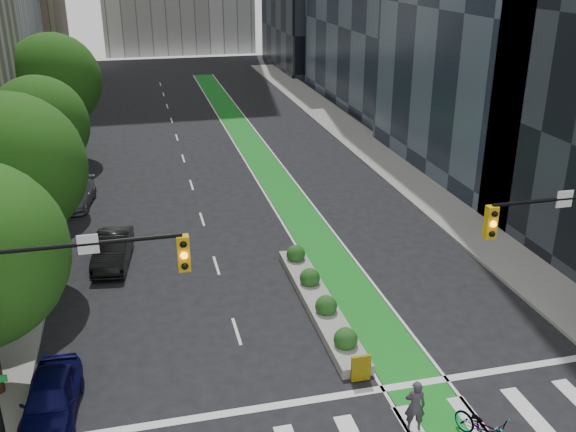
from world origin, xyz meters
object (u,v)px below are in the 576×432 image
median_planter (319,300)px  parked_car_left_far (77,195)px  cyclist (415,405)px  parked_car_left_mid (113,250)px  bicycle (484,428)px  parked_car_left_near (51,398)px

median_planter → parked_car_left_far: (-10.66, 14.95, 0.26)m
cyclist → parked_car_left_mid: bearing=-41.5°
bicycle → parked_car_left_mid: (-11.08, 15.41, 0.17)m
parked_car_left_far → parked_car_left_mid: bearing=-68.4°
parked_car_left_far → cyclist: bearing=-56.1°
parked_car_left_mid → parked_car_left_near: bearing=-92.3°
median_planter → cyclist: cyclist is taller
median_planter → parked_car_left_near: bearing=-155.8°
cyclist → parked_car_left_mid: size_ratio=0.40×
cyclist → parked_car_left_near: 11.58m
median_planter → parked_car_left_far: bearing=125.5°
median_planter → parked_car_left_mid: bearing=143.1°
parked_car_left_near → parked_car_left_far: bearing=94.2°
cyclist → parked_car_left_far: cyclist is taller
bicycle → parked_car_left_near: (-12.89, 4.41, 0.15)m
bicycle → parked_car_left_far: bearing=95.3°
bicycle → parked_car_left_near: 13.62m
parked_car_left_near → parked_car_left_mid: bearing=83.8°
median_planter → cyclist: bearing=-84.2°
parked_car_left_mid → parked_car_left_far: size_ratio=1.02×
median_planter → cyclist: size_ratio=5.73×
bicycle → parked_car_left_mid: size_ratio=0.48×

